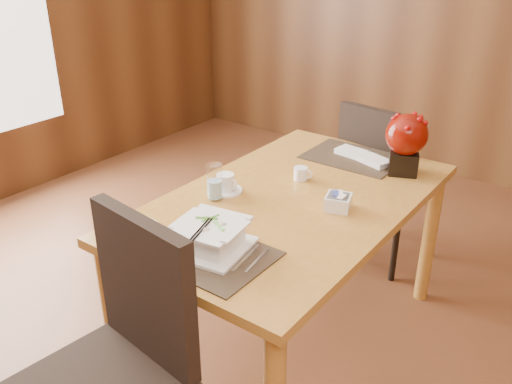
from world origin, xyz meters
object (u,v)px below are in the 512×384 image
Objects in this scene: far_chair at (382,178)px; soup_setting at (210,237)px; dining_table at (292,218)px; sugar_caddy at (338,202)px; bread_plate at (131,223)px; berry_decor at (406,140)px; creamer_jug at (301,173)px; near_chair at (119,354)px; water_glass at (214,182)px; coffee_cup at (225,184)px.

soup_setting is at bearing 96.15° from far_chair.
dining_table is 0.54m from soup_setting.
sugar_caddy reaches higher than bread_plate.
berry_decor reaches higher than soup_setting.
soup_setting is at bearing -111.17° from sugar_caddy.
far_chair is at bearing 69.93° from creamer_jug.
near_chair is (0.33, -0.37, -0.19)m from bread_plate.
far_chair is at bearing 74.88° from water_glass.
dining_table is 5.33× the size of berry_decor.
coffee_cup reaches higher than dining_table.
soup_setting is 0.48m from near_chair.
berry_decor reaches higher than water_glass.
coffee_cup is at bearing 113.70° from soup_setting.
soup_setting is 1.89× the size of water_glass.
coffee_cup is 0.98× the size of bread_plate.
soup_setting is at bearing -104.72° from berry_decor.
dining_table is 5.15× the size of soup_setting.
soup_setting is 1.41m from far_chair.
near_chair reaches higher than dining_table.
berry_decor is (0.53, 0.64, 0.12)m from coffee_cup.
coffee_cup is at bearing 112.39° from near_chair.
soup_setting is at bearing -90.61° from dining_table.
soup_setting is (-0.01, -0.52, 0.15)m from dining_table.
berry_decor is 0.30× the size of far_chair.
berry_decor reaches higher than near_chair.
creamer_jug is at bearing 98.65° from near_chair.
soup_setting is at bearing 92.58° from near_chair.
dining_table is 0.68m from bread_plate.
soup_setting is 0.31× the size of far_chair.
creamer_jug reaches higher than bread_plate.
bread_plate is at bearing -103.71° from coffee_cup.
soup_setting reaches higher than dining_table.
dining_table is 0.87m from far_chair.
water_glass is 0.15× the size of near_chair.
coffee_cup is 0.87m from near_chair.
bread_plate is (-0.11, -0.44, -0.03)m from coffee_cup.
bread_plate is (-0.57, -0.58, -0.02)m from sugar_caddy.
coffee_cup is 1.46× the size of sugar_caddy.
dining_table is at bearing 38.26° from water_glass.
far_chair reaches higher than dining_table.
water_glass is (0.01, -0.08, 0.04)m from coffee_cup.
creamer_jug is 0.80m from bread_plate.
berry_decor is (0.52, 0.72, 0.08)m from water_glass.
berry_decor is (0.06, 0.50, 0.13)m from sugar_caddy.
coffee_cup is 0.92× the size of water_glass.
far_chair is (0.29, 1.07, -0.29)m from water_glass.
water_glass is at bearing 113.44° from near_chair.
dining_table is 10.33× the size of bread_plate.
water_glass is 1.14m from far_chair.
near_chair is at bearing -48.21° from bread_plate.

